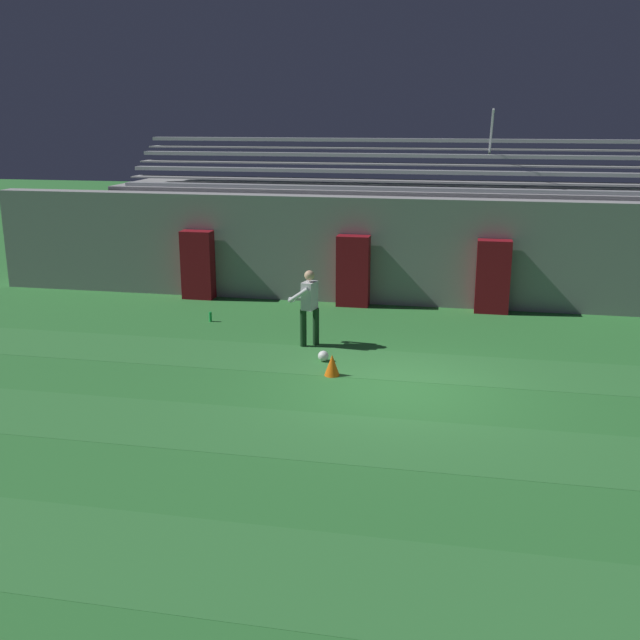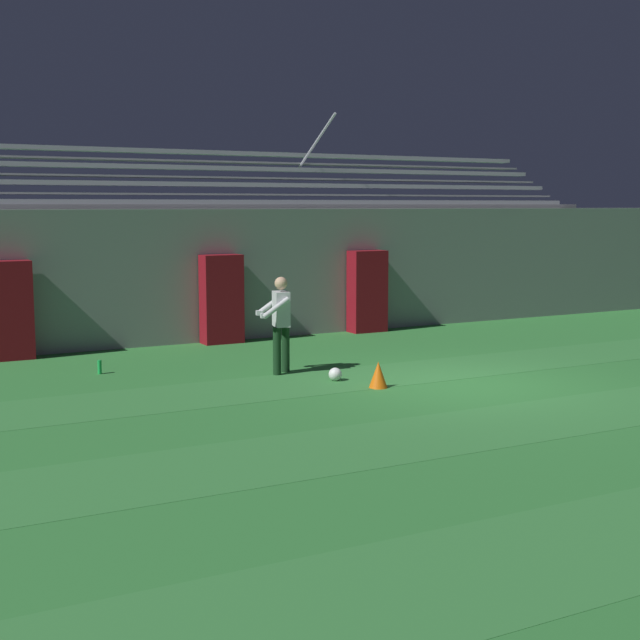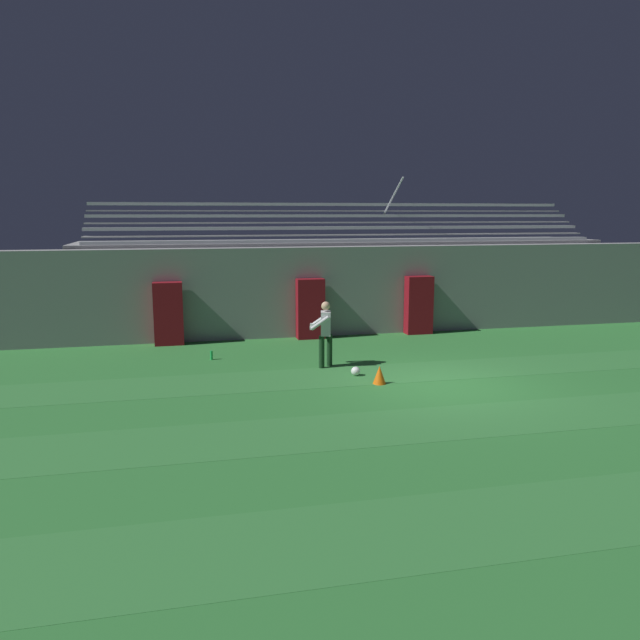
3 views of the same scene
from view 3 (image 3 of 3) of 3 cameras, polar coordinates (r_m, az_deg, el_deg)
The scene contains 13 objects.
ground_plane at distance 14.40m, azimuth 11.10°, elevation -5.91°, with size 80.00×80.00×0.00m, color #2D7533.
turf_stripe_near at distance 9.57m, azimuth 26.25°, elevation -14.96°, with size 28.00×1.83×0.01m, color #337A38.
turf_stripe_mid at distance 12.39m, azimuth 15.52°, elevation -8.67°, with size 28.00×1.83×0.01m, color #337A38.
turf_stripe_far at distance 15.56m, azimuth 9.16°, elevation -4.66°, with size 28.00×1.83×0.01m, color #337A38.
back_wall at distance 20.14m, azimuth 3.75°, elevation 2.76°, with size 24.00×0.60×2.80m, color gray.
padding_pillar_gate_left at distance 19.24m, azimuth -0.89°, elevation 1.03°, with size 0.85×0.44×1.86m, color maroon.
padding_pillar_gate_right at distance 20.27m, azimuth 9.01°, elevation 1.36°, with size 0.85×0.44×1.86m, color maroon.
padding_pillar_far_left at distance 18.83m, azimuth -13.69°, elevation 0.57°, with size 0.85×0.44×1.86m, color maroon.
bleacher_stand at distance 22.03m, azimuth 2.28°, elevation 3.63°, with size 18.00×3.35×5.03m.
goalkeeper at distance 15.62m, azimuth 0.46°, elevation -0.90°, with size 0.65×0.66×1.67m.
soccer_ball at distance 14.98m, azimuth 3.28°, elevation -4.70°, with size 0.22×0.22×0.22m, color white.
traffic_cone at distance 14.30m, azimuth 5.46°, elevation -5.01°, with size 0.30×0.30×0.42m, color orange.
water_bottle at distance 16.81m, azimuth -9.89°, elevation -3.19°, with size 0.07×0.07×0.24m, color green.
Camera 3 is at (-5.71, -12.65, 3.84)m, focal length 35.00 mm.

